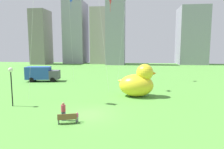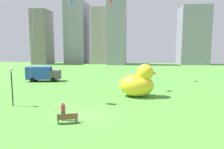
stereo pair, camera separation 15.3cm
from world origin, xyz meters
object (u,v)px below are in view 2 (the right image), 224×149
object	(u,v)px
person_adult	(63,110)
kite_blue	(72,4)
giant_inflatable_duck	(138,83)
kite_red	(110,5)
park_bench	(67,118)
box_truck	(43,74)
person_child	(77,116)
lamppost	(11,75)

from	to	relation	value
person_adult	kite_blue	size ratio (longest dim) A/B	0.10
giant_inflatable_duck	kite_red	world-z (taller)	kite_red
park_bench	kite_red	distance (m)	19.17
giant_inflatable_duck	box_truck	size ratio (longest dim) A/B	0.80
box_truck	person_child	bearing A→B (deg)	-57.49
park_bench	person_adult	size ratio (longest dim) A/B	1.01
box_truck	kite_red	size ratio (longest dim) A/B	0.47
park_bench	box_truck	xyz separation A→B (m)	(-12.40, 21.13, 0.98)
person_child	giant_inflatable_duck	world-z (taller)	giant_inflatable_duck
person_adult	person_child	world-z (taller)	person_adult
park_bench	lamppost	size ratio (longest dim) A/B	0.39
park_bench	lamppost	xyz separation A→B (m)	(-7.85, 4.45, 2.95)
person_child	lamppost	world-z (taller)	lamppost
park_bench	person_adult	xyz separation A→B (m)	(-0.60, 0.73, 0.44)
person_adult	box_truck	size ratio (longest dim) A/B	0.25
park_bench	person_adult	distance (m)	1.04
giant_inflatable_duck	lamppost	xyz separation A→B (m)	(-13.79, -6.40, 1.58)
kite_blue	person_adult	bearing A→B (deg)	-74.40
person_adult	kite_blue	distance (m)	24.92
lamppost	box_truck	size ratio (longest dim) A/B	0.66
lamppost	box_truck	world-z (taller)	lamppost
person_adult	lamppost	world-z (taller)	lamppost
giant_inflatable_duck	person_adult	bearing A→B (deg)	-122.90
person_child	kite_blue	world-z (taller)	kite_blue
box_truck	kite_blue	bearing A→B (deg)	-1.97
person_adult	giant_inflatable_duck	xyz separation A→B (m)	(6.55, 10.12, 0.94)
park_bench	kite_red	size ratio (longest dim) A/B	0.12
lamppost	person_adult	bearing A→B (deg)	-27.19
lamppost	park_bench	bearing A→B (deg)	-29.56
kite_blue	kite_red	bearing A→B (deg)	-38.41
park_bench	box_truck	bearing A→B (deg)	120.41
kite_blue	park_bench	bearing A→B (deg)	-73.40
kite_blue	kite_red	xyz separation A→B (m)	(7.93, -6.29, -1.64)
person_child	kite_blue	xyz separation A→B (m)	(-6.96, 20.39, 13.90)
person_adult	lamppost	distance (m)	8.52
person_adult	person_child	xyz separation A→B (m)	(1.32, -0.19, -0.42)
giant_inflatable_duck	kite_blue	distance (m)	20.18
person_adult	box_truck	bearing A→B (deg)	120.05
person_adult	lamppost	size ratio (longest dim) A/B	0.38
giant_inflatable_duck	kite_red	xyz separation A→B (m)	(-4.25, 3.78, 10.89)
person_child	lamppost	bearing A→B (deg)	155.44
kite_red	person_adult	bearing A→B (deg)	-99.37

